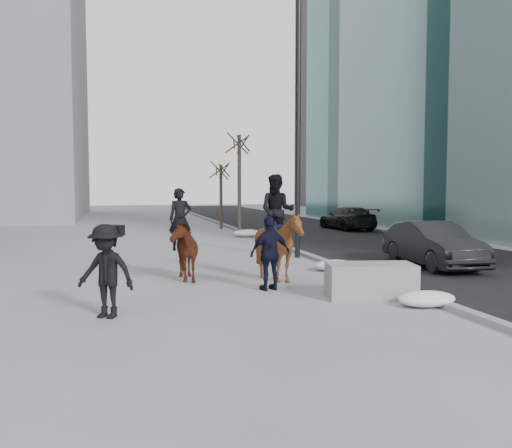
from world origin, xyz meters
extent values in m
plane|color=gray|center=(0.00, 0.00, 0.00)|extent=(120.00, 120.00, 0.00)
cube|color=black|center=(7.00, 10.00, 0.01)|extent=(8.00, 90.00, 0.01)
cube|color=gray|center=(3.00, 10.00, 0.06)|extent=(0.25, 90.00, 0.12)
cube|color=#949496|center=(1.98, -1.24, 0.38)|extent=(2.05, 1.31, 0.76)
imported|color=black|center=(5.90, 2.49, 0.69)|extent=(1.70, 4.26, 1.38)
imported|color=black|center=(9.19, 16.21, 0.65)|extent=(2.06, 4.56, 1.30)
imported|color=#45170D|center=(-1.79, 2.10, 0.79)|extent=(0.95, 1.91, 1.57)
imported|color=black|center=(-1.79, 2.25, 1.59)|extent=(0.62, 0.43, 1.65)
cube|color=#10143D|center=(-1.79, 2.25, 1.24)|extent=(0.51, 0.59, 0.06)
imported|color=#4D280F|center=(0.62, 1.27, 0.91)|extent=(2.02, 2.11, 1.81)
imported|color=black|center=(0.62, 1.42, 1.82)|extent=(1.13, 1.04, 1.89)
cube|color=#0F1537|center=(0.62, 1.42, 1.42)|extent=(0.67, 0.71, 0.06)
imported|color=black|center=(0.08, 0.15, 0.88)|extent=(1.09, 0.63, 1.75)
cylinder|color=red|center=(0.03, 0.70, 1.15)|extent=(0.04, 0.18, 0.07)
imported|color=black|center=(-3.62, -1.69, 0.88)|extent=(1.31, 1.14, 1.75)
cube|color=black|center=(-3.47, -1.44, 1.62)|extent=(0.42, 0.37, 0.20)
cylinder|color=black|center=(2.60, 5.57, 4.50)|extent=(0.18, 0.18, 9.00)
ellipsoid|color=silver|center=(2.70, -2.33, 0.16)|extent=(1.24, 0.78, 0.31)
ellipsoid|color=silver|center=(2.70, 2.53, 0.16)|extent=(1.23, 0.78, 0.31)
ellipsoid|color=silver|center=(2.70, 13.39, 0.18)|extent=(1.43, 0.90, 0.36)
camera|label=1|loc=(-3.41, -12.04, 2.46)|focal=38.00mm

